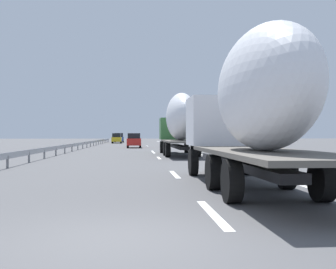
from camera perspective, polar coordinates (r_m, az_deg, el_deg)
The scene contains 20 objects.
ground_plane at distance 46.51m, azimuth -4.62°, elevation -2.03°, with size 260.00×260.00×0.00m, color #4C4C4F.
lane_stripe_0 at distance 8.78m, azimuth 6.09°, elevation -10.63°, with size 3.20×0.20×0.01m, color white.
lane_stripe_1 at distance 17.16m, azimuth 0.91°, elevation -5.43°, with size 3.20×0.20×0.01m, color white.
lane_stripe_2 at distance 29.21m, azimuth -1.26°, elevation -3.20°, with size 3.20×0.20×0.01m, color white.
lane_stripe_3 at distance 37.86m, azimuth -1.96°, elevation -2.48°, with size 3.20×0.20×0.01m, color white.
lane_stripe_4 at distance 40.70m, azimuth -2.12°, elevation -2.31°, with size 3.20×0.20×0.01m, color white.
lane_stripe_5 at distance 60.94m, azimuth -2.85°, elevation -1.55°, with size 3.20×0.20×0.01m, color white.
lane_stripe_6 at distance 59.32m, azimuth -2.81°, elevation -1.59°, with size 3.20×0.20×0.01m, color white.
edge_line_right at distance 51.78m, azimuth 1.51°, elevation -1.82°, with size 110.00×0.20×0.01m, color white.
truck_lead at distance 32.72m, azimuth 1.58°, elevation 1.77°, with size 13.18×2.55×4.75m.
truck_trailing at distance 12.56m, azimuth 11.22°, elevation 3.90°, with size 12.33×2.55×4.46m.
car_red_compact at distance 52.25m, azimuth -4.64°, elevation -0.80°, with size 4.07×1.75×1.80m.
car_yellow_coupe at distance 79.95m, azimuth -6.98°, elevation -0.51°, with size 4.46×1.80×1.90m.
car_silver_hatch at distance 99.43m, azimuth -4.41°, elevation -0.44°, with size 4.78×1.85×1.78m.
car_blue_sedan at distance 89.95m, azimuth -6.66°, elevation -0.44°, with size 4.21×1.92×1.97m.
road_sign at distance 47.96m, azimuth 3.42°, elevation 0.65°, with size 0.10×0.90×3.17m.
tree_0 at distance 41.99m, azimuth 13.29°, elevation 3.37°, with size 3.29×3.29×6.65m.
tree_2 at distance 94.93m, azimuth 3.22°, elevation 1.31°, with size 2.60×2.60×5.78m.
tree_3 at distance 38.44m, azimuth 10.51°, elevation 3.53°, with size 2.42×2.42×6.69m.
guardrail_median at distance 49.89m, azimuth -11.51°, elevation -1.23°, with size 94.00×0.10×0.76m.
Camera 1 is at (-6.48, -0.24, 1.62)m, focal length 44.89 mm.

